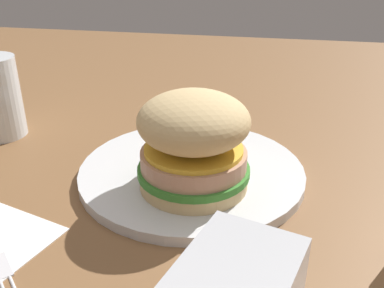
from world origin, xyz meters
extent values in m
plane|color=brown|center=(0.00, 0.00, 0.00)|extent=(1.60, 1.60, 0.00)
cylinder|color=silver|center=(0.03, 0.00, 0.01)|extent=(0.27, 0.27, 0.01)
cylinder|color=tan|center=(0.02, 0.04, 0.02)|extent=(0.12, 0.12, 0.02)
cylinder|color=#387F2D|center=(0.02, 0.04, 0.03)|extent=(0.12, 0.12, 0.01)
cylinder|color=tan|center=(0.02, 0.04, 0.04)|extent=(0.12, 0.12, 0.02)
cylinder|color=yellow|center=(0.02, 0.04, 0.06)|extent=(0.11, 0.11, 0.01)
ellipsoid|color=tan|center=(0.02, 0.04, 0.09)|extent=(0.12, 0.12, 0.06)
cylinder|color=gold|center=(0.06, -0.07, 0.02)|extent=(0.01, 0.06, 0.01)
cylinder|color=#E5B251|center=(0.05, -0.05, 0.02)|extent=(0.06, 0.03, 0.01)
cylinder|color=gold|center=(0.05, -0.08, 0.02)|extent=(0.03, 0.07, 0.01)
cylinder|color=gold|center=(0.05, -0.06, 0.02)|extent=(0.02, 0.07, 0.01)
cylinder|color=gold|center=(0.04, -0.05, 0.02)|extent=(0.02, 0.06, 0.01)
cylinder|color=#E5B251|center=(0.04, -0.06, 0.02)|extent=(0.06, 0.05, 0.01)
cylinder|color=#E5B251|center=(0.05, -0.07, 0.02)|extent=(0.06, 0.02, 0.01)
cylinder|color=#E5B251|center=(0.05, -0.05, 0.02)|extent=(0.01, 0.06, 0.01)
cylinder|color=#E5B251|center=(0.06, -0.05, 0.02)|extent=(0.06, 0.03, 0.01)
cylinder|color=gold|center=(0.02, -0.07, 0.02)|extent=(0.04, 0.06, 0.01)
cylinder|color=gold|center=(0.02, -0.09, 0.02)|extent=(0.02, 0.08, 0.01)
cylinder|color=gold|center=(0.05, -0.08, 0.02)|extent=(0.02, 0.08, 0.01)
cylinder|color=silver|center=(0.15, 0.21, 0.00)|extent=(0.02, 0.02, 0.00)
cylinder|color=silver|center=(0.14, 0.21, 0.00)|extent=(0.02, 0.02, 0.00)
camera|label=1|loc=(-0.06, 0.45, 0.27)|focal=40.50mm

